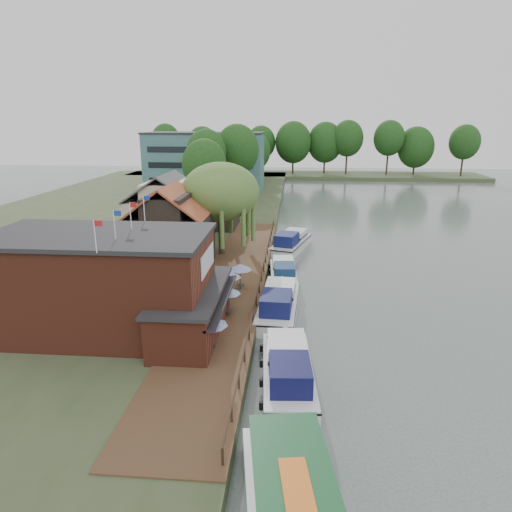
{
  "coord_description": "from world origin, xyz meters",
  "views": [
    {
      "loc": [
        -2.42,
        -30.53,
        15.77
      ],
      "look_at": [
        -6.0,
        12.0,
        3.0
      ],
      "focal_mm": 32.0,
      "sensor_mm": 36.0,
      "label": 1
    }
  ],
  "objects_px": {
    "swan": "(307,471)",
    "cruiser_3": "(291,240)",
    "umbrella_1": "(211,315)",
    "cruiser_2": "(284,270)",
    "hotel_block": "(206,161)",
    "willow": "(221,209)",
    "umbrella_2": "(228,301)",
    "umbrella_0": "(210,334)",
    "cottage_c": "(212,197)",
    "cottage_b": "(168,209)",
    "umbrella_4": "(240,276)",
    "cruiser_1": "(278,300)",
    "umbrella_3": "(230,285)",
    "pub": "(128,283)",
    "cruiser_0": "(288,365)",
    "cottage_a": "(170,227)"
  },
  "relations": [
    {
      "from": "swan",
      "to": "cruiser_3",
      "type": "bearing_deg",
      "value": 91.69
    },
    {
      "from": "umbrella_1",
      "to": "cruiser_2",
      "type": "xyz_separation_m",
      "value": [
        4.87,
        14.26,
        -1.18
      ]
    },
    {
      "from": "hotel_block",
      "to": "cruiser_3",
      "type": "relative_size",
      "value": 2.42
    },
    {
      "from": "willow",
      "to": "umbrella_2",
      "type": "height_order",
      "value": "willow"
    },
    {
      "from": "willow",
      "to": "umbrella_0",
      "type": "bearing_deg",
      "value": -82.94
    },
    {
      "from": "cottage_c",
      "to": "cottage_b",
      "type": "bearing_deg",
      "value": -113.96
    },
    {
      "from": "umbrella_4",
      "to": "cruiser_1",
      "type": "distance_m",
      "value": 4.71
    },
    {
      "from": "cruiser_2",
      "to": "cottage_b",
      "type": "bearing_deg",
      "value": 140.87
    },
    {
      "from": "umbrella_1",
      "to": "umbrella_3",
      "type": "bearing_deg",
      "value": 86.05
    },
    {
      "from": "umbrella_4",
      "to": "swan",
      "type": "relative_size",
      "value": 5.4
    },
    {
      "from": "willow",
      "to": "umbrella_1",
      "type": "xyz_separation_m",
      "value": [
        2.32,
        -19.69,
        -3.93
      ]
    },
    {
      "from": "pub",
      "to": "cruiser_2",
      "type": "distance_m",
      "value": 18.42
    },
    {
      "from": "umbrella_2",
      "to": "umbrella_3",
      "type": "height_order",
      "value": "same"
    },
    {
      "from": "hotel_block",
      "to": "umbrella_4",
      "type": "bearing_deg",
      "value": -76.49
    },
    {
      "from": "cottage_c",
      "to": "umbrella_3",
      "type": "relative_size",
      "value": 3.58
    },
    {
      "from": "swan",
      "to": "umbrella_4",
      "type": "bearing_deg",
      "value": 104.77
    },
    {
      "from": "umbrella_4",
      "to": "cruiser_0",
      "type": "bearing_deg",
      "value": -71.3
    },
    {
      "from": "umbrella_2",
      "to": "hotel_block",
      "type": "bearing_deg",
      "value": 102.16
    },
    {
      "from": "cruiser_0",
      "to": "cruiser_2",
      "type": "xyz_separation_m",
      "value": [
        -0.75,
        19.07,
        -0.18
      ]
    },
    {
      "from": "cottage_c",
      "to": "umbrella_1",
      "type": "bearing_deg",
      "value": -80.2
    },
    {
      "from": "umbrella_0",
      "to": "umbrella_1",
      "type": "relative_size",
      "value": 1.0
    },
    {
      "from": "cottage_b",
      "to": "umbrella_1",
      "type": "relative_size",
      "value": 4.04
    },
    {
      "from": "swan",
      "to": "cottage_c",
      "type": "bearing_deg",
      "value": 105.12
    },
    {
      "from": "cruiser_3",
      "to": "cottage_b",
      "type": "bearing_deg",
      "value": -160.11
    },
    {
      "from": "cottage_c",
      "to": "willow",
      "type": "distance_m",
      "value": 14.46
    },
    {
      "from": "umbrella_0",
      "to": "cruiser_2",
      "type": "distance_m",
      "value": 17.89
    },
    {
      "from": "umbrella_1",
      "to": "umbrella_2",
      "type": "bearing_deg",
      "value": 72.37
    },
    {
      "from": "cottage_c",
      "to": "swan",
      "type": "relative_size",
      "value": 19.32
    },
    {
      "from": "cottage_a",
      "to": "cruiser_0",
      "type": "xyz_separation_m",
      "value": [
        12.45,
        -19.49,
        -3.96
      ]
    },
    {
      "from": "cottage_c",
      "to": "umbrella_4",
      "type": "height_order",
      "value": "cottage_c"
    },
    {
      "from": "cottage_c",
      "to": "umbrella_2",
      "type": "distance_m",
      "value": 31.88
    },
    {
      "from": "umbrella_3",
      "to": "cruiser_0",
      "type": "height_order",
      "value": "umbrella_3"
    },
    {
      "from": "cottage_c",
      "to": "umbrella_4",
      "type": "relative_size",
      "value": 3.58
    },
    {
      "from": "cottage_b",
      "to": "cruiser_0",
      "type": "bearing_deg",
      "value": -62.36
    },
    {
      "from": "cottage_a",
      "to": "cruiser_3",
      "type": "distance_m",
      "value": 17.06
    },
    {
      "from": "umbrella_3",
      "to": "cruiser_1",
      "type": "height_order",
      "value": "umbrella_3"
    },
    {
      "from": "umbrella_4",
      "to": "swan",
      "type": "xyz_separation_m",
      "value": [
        5.53,
        -20.99,
        -2.07
      ]
    },
    {
      "from": "hotel_block",
      "to": "willow",
      "type": "height_order",
      "value": "hotel_block"
    },
    {
      "from": "cottage_a",
      "to": "cottage_b",
      "type": "xyz_separation_m",
      "value": [
        -3.0,
        10.0,
        0.0
      ]
    },
    {
      "from": "umbrella_0",
      "to": "umbrella_2",
      "type": "bearing_deg",
      "value": 86.53
    },
    {
      "from": "cottage_b",
      "to": "cottage_a",
      "type": "bearing_deg",
      "value": -73.3
    },
    {
      "from": "pub",
      "to": "umbrella_1",
      "type": "xyz_separation_m",
      "value": [
        5.82,
        0.31,
        -2.36
      ]
    },
    {
      "from": "cottage_c",
      "to": "cruiser_1",
      "type": "height_order",
      "value": "cottage_c"
    },
    {
      "from": "hotel_block",
      "to": "cottage_a",
      "type": "xyz_separation_m",
      "value": [
        7.0,
        -56.0,
        -1.9
      ]
    },
    {
      "from": "cottage_a",
      "to": "umbrella_1",
      "type": "distance_m",
      "value": 16.46
    },
    {
      "from": "umbrella_0",
      "to": "swan",
      "type": "height_order",
      "value": "umbrella_0"
    },
    {
      "from": "umbrella_1",
      "to": "cottage_c",
      "type": "bearing_deg",
      "value": 99.8
    },
    {
      "from": "umbrella_3",
      "to": "cruiser_0",
      "type": "xyz_separation_m",
      "value": [
        5.19,
        -11.2,
        -1.0
      ]
    },
    {
      "from": "umbrella_0",
      "to": "umbrella_4",
      "type": "height_order",
      "value": "same"
    },
    {
      "from": "umbrella_3",
      "to": "cottage_b",
      "type": "bearing_deg",
      "value": 119.29
    }
  ]
}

